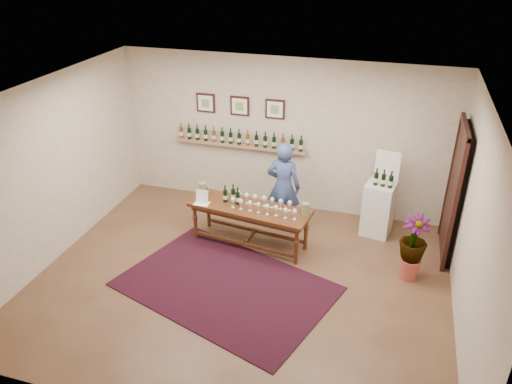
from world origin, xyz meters
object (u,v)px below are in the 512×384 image
(tasting_table, at_px, (250,213))
(potted_plant, at_px, (412,248))
(person, at_px, (283,187))
(display_pedestal, at_px, (378,209))

(tasting_table, height_order, potted_plant, potted_plant)
(person, bearing_deg, display_pedestal, -168.56)
(display_pedestal, bearing_deg, person, -169.29)
(tasting_table, relative_size, display_pedestal, 2.19)
(display_pedestal, distance_m, potted_plant, 1.28)
(person, bearing_deg, tasting_table, 59.48)
(display_pedestal, height_order, person, person)
(tasting_table, distance_m, potted_plant, 2.56)
(potted_plant, distance_m, person, 2.33)
(display_pedestal, relative_size, potted_plant, 1.04)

